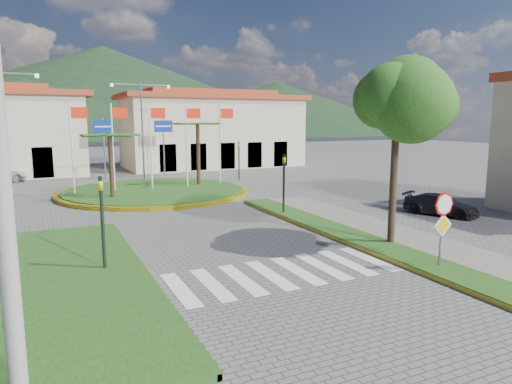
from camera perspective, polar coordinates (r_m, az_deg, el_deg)
name	(u,v)px	position (r m, az deg, el deg)	size (l,w,h in m)	color
ground	(358,321)	(12.08, 12.61, -15.50)	(160.00, 160.00, 0.00)	#63615E
sidewalk_right	(462,264)	(17.38, 24.36, -8.15)	(4.00, 28.00, 0.15)	gray
verge_right	(437,268)	(16.51, 21.64, -8.81)	(1.60, 28.00, 0.18)	#1E4413
median_left	(63,281)	(15.38, -22.97, -10.21)	(5.00, 14.00, 0.18)	#1E4413
crosswalk	(281,273)	(15.18, 3.15, -10.06)	(8.00, 3.00, 0.01)	silver
roundabout_island	(154,191)	(31.71, -12.59, 0.12)	(12.70, 12.70, 6.00)	yellow
stop_sign	(443,218)	(16.14, 22.32, -3.01)	(0.80, 0.11, 2.65)	slate
deciduous_tree	(397,114)	(18.39, 17.17, 9.28)	(3.60, 3.60, 6.80)	black
traffic_light_left	(102,215)	(15.47, -18.67, -2.73)	(0.15, 0.18, 3.20)	black
traffic_light_right	(284,179)	(23.72, 3.50, 1.69)	(0.15, 0.18, 3.20)	black
traffic_light_far	(239,157)	(37.77, -2.15, 4.44)	(0.18, 0.15, 3.20)	black
direction_sign_west	(104,137)	(39.87, -18.51, 6.51)	(1.60, 0.14, 5.20)	slate
direction_sign_east	(164,136)	(40.79, -11.48, 6.84)	(1.60, 0.14, 5.20)	slate
street_lamp_centre	(142,125)	(39.38, -14.03, 8.09)	(4.80, 0.16, 8.00)	slate
street_lamp_west	(0,127)	(32.65, -29.39, 7.06)	(4.80, 0.16, 8.00)	slate
building_right	(212,130)	(49.56, -5.57, 7.77)	(19.08, 9.54, 8.05)	#C6B295
hill_far_mid	(104,90)	(170.29, -18.44, 11.97)	(180.00, 180.00, 30.00)	black
hill_far_east	(278,108)	(162.92, 2.76, 10.45)	(120.00, 120.00, 18.00)	black
hill_near_back	(23,108)	(138.65, -27.12, 9.32)	(110.00, 110.00, 16.00)	black
car_dark_a	(64,169)	(45.22, -22.87, 2.71)	(1.28, 3.17, 1.08)	black
car_dark_b	(217,162)	(46.98, -4.92, 3.71)	(1.34, 3.84, 1.26)	black
car_side_right	(441,205)	(25.85, 22.09, -1.48)	(1.54, 3.79, 1.10)	black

